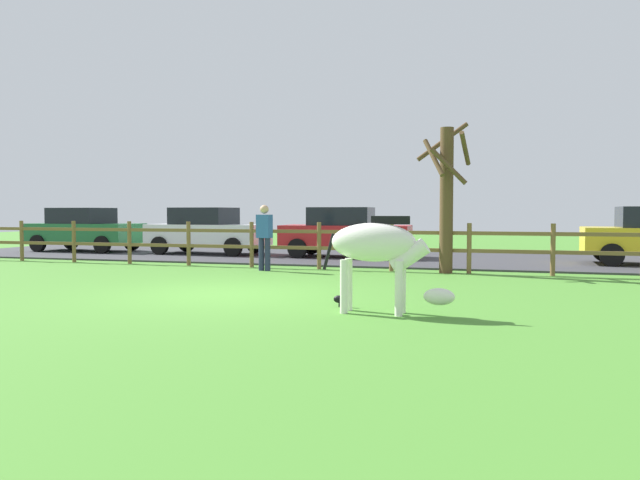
% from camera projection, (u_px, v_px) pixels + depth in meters
% --- Properties ---
extents(ground_plane, '(60.00, 60.00, 0.00)m').
position_uv_depth(ground_plane, '(226.00, 294.00, 10.81)').
color(ground_plane, '#47842D').
extents(parking_asphalt, '(28.00, 7.40, 0.05)m').
position_uv_depth(parking_asphalt, '(351.00, 256.00, 19.71)').
color(parking_asphalt, '#38383D').
rests_on(parking_asphalt, ground_plane).
extents(paddock_fence, '(20.67, 0.11, 1.20)m').
position_uv_depth(paddock_fence, '(285.00, 242.00, 15.77)').
color(paddock_fence, brown).
rests_on(paddock_fence, ground_plane).
extents(bare_tree, '(1.33, 1.40, 3.69)m').
position_uv_depth(bare_tree, '(446.00, 194.00, 14.48)').
color(bare_tree, '#513A23').
rests_on(bare_tree, ground_plane).
extents(zebra, '(1.93, 0.49, 1.41)m').
position_uv_depth(zebra, '(379.00, 250.00, 8.73)').
color(zebra, white).
rests_on(zebra, ground_plane).
extents(crow_on_grass, '(0.21, 0.10, 0.20)m').
position_uv_depth(crow_on_grass, '(340.00, 299.00, 9.36)').
color(crow_on_grass, black).
rests_on(crow_on_grass, ground_plane).
extents(parked_car_green, '(4.02, 1.92, 1.56)m').
position_uv_depth(parked_car_green, '(85.00, 229.00, 21.85)').
color(parked_car_green, '#236B38').
rests_on(parked_car_green, parking_asphalt).
extents(parked_car_red, '(4.08, 2.05, 1.56)m').
position_uv_depth(parked_car_red, '(345.00, 232.00, 19.04)').
color(parked_car_red, red).
rests_on(parked_car_red, parking_asphalt).
extents(parked_car_white, '(4.05, 1.98, 1.56)m').
position_uv_depth(parked_car_white, '(207.00, 230.00, 20.43)').
color(parked_car_white, white).
rests_on(parked_car_white, parking_asphalt).
extents(visitor_near_fence, '(0.39, 0.27, 1.64)m').
position_uv_depth(visitor_near_fence, '(264.00, 234.00, 15.07)').
color(visitor_near_fence, '#232847').
rests_on(visitor_near_fence, ground_plane).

